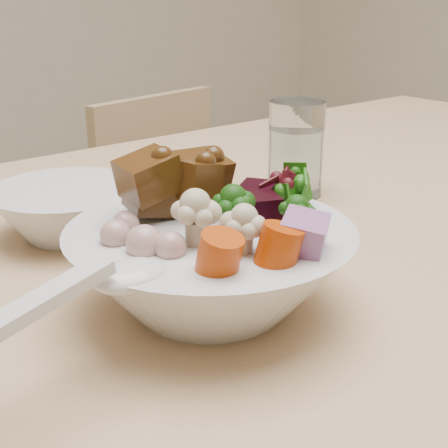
{
  "coord_description": "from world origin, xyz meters",
  "views": [
    {
      "loc": [
        -0.6,
        -0.64,
        1.03
      ],
      "look_at": [
        -0.31,
        -0.21,
        0.84
      ],
      "focal_mm": 50.0,
      "sensor_mm": 36.0,
      "label": 1
    }
  ],
  "objects_px": {
    "water_glass": "(296,153)",
    "dining_table": "(312,267)",
    "side_bowl": "(68,212)",
    "food_bowl": "(212,261)",
    "chair_far": "(189,248)"
  },
  "relations": [
    {
      "from": "water_glass",
      "to": "side_bowl",
      "type": "bearing_deg",
      "value": 175.67
    },
    {
      "from": "chair_far",
      "to": "side_bowl",
      "type": "xyz_separation_m",
      "value": [
        -0.48,
        -0.56,
        0.35
      ]
    },
    {
      "from": "chair_far",
      "to": "water_glass",
      "type": "distance_m",
      "value": 0.72
    },
    {
      "from": "food_bowl",
      "to": "side_bowl",
      "type": "distance_m",
      "value": 0.23
    },
    {
      "from": "water_glass",
      "to": "dining_table",
      "type": "bearing_deg",
      "value": -105.65
    },
    {
      "from": "dining_table",
      "to": "food_bowl",
      "type": "xyz_separation_m",
      "value": [
        -0.24,
        -0.14,
        0.12
      ]
    },
    {
      "from": "dining_table",
      "to": "water_glass",
      "type": "height_order",
      "value": "water_glass"
    },
    {
      "from": "dining_table",
      "to": "chair_far",
      "type": "xyz_separation_m",
      "value": [
        0.19,
        0.65,
        -0.25
      ]
    },
    {
      "from": "dining_table",
      "to": "side_bowl",
      "type": "bearing_deg",
      "value": 157.67
    },
    {
      "from": "food_bowl",
      "to": "water_glass",
      "type": "xyz_separation_m",
      "value": [
        0.26,
        0.2,
        0.02
      ]
    },
    {
      "from": "water_glass",
      "to": "side_bowl",
      "type": "xyz_separation_m",
      "value": [
        -0.3,
        0.02,
        -0.03
      ]
    },
    {
      "from": "dining_table",
      "to": "side_bowl",
      "type": "height_order",
      "value": "side_bowl"
    },
    {
      "from": "side_bowl",
      "to": "water_glass",
      "type": "bearing_deg",
      "value": -4.33
    },
    {
      "from": "dining_table",
      "to": "chair_far",
      "type": "distance_m",
      "value": 0.72
    },
    {
      "from": "dining_table",
      "to": "food_bowl",
      "type": "height_order",
      "value": "food_bowl"
    }
  ]
}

